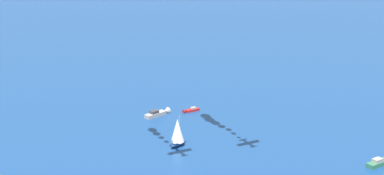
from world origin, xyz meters
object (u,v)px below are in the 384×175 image
(sailboat_offshore, at_px, (178,132))
(motorboat_outer_ring_a, at_px, (158,113))
(motorboat_near_centre, at_px, (382,162))
(motorboat_mid_cluster, at_px, (190,110))

(sailboat_offshore, relative_size, motorboat_outer_ring_a, 0.96)
(motorboat_near_centre, distance_m, sailboat_offshore, 58.01)
(motorboat_mid_cluster, bearing_deg, motorboat_near_centre, 93.69)
(sailboat_offshore, bearing_deg, motorboat_mid_cluster, -143.13)
(sailboat_offshore, distance_m, motorboat_outer_ring_a, 27.59)
(motorboat_outer_ring_a, bearing_deg, motorboat_near_centre, 101.15)
(motorboat_near_centre, height_order, sailboat_offshore, sailboat_offshore)
(motorboat_near_centre, bearing_deg, motorboat_outer_ring_a, -78.85)
(motorboat_near_centre, xyz_separation_m, sailboat_offshore, (28.86, -50.20, 3.49))
(sailboat_offshore, xyz_separation_m, motorboat_mid_cluster, (-24.44, -18.33, -3.76))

